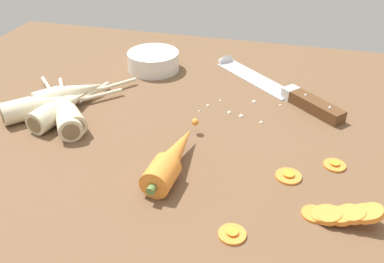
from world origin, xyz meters
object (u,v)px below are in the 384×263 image
at_px(whole_carrot, 172,158).
at_px(parsnip_mid_right, 67,111).
at_px(parsnip_front, 44,105).
at_px(carrot_slice_stray_near, 335,164).
at_px(carrot_slice_stack, 343,214).
at_px(parsnip_outer, 63,108).
at_px(prep_bowl, 153,60).
at_px(parsnip_mid_left, 61,108).
at_px(carrot_slice_stray_mid, 232,233).
at_px(parsnip_back, 70,94).
at_px(chefs_knife, 269,84).
at_px(carrot_slice_stray_far, 289,175).

relative_size(whole_carrot, parsnip_mid_right, 0.95).
height_order(parsnip_front, carrot_slice_stray_near, parsnip_front).
bearing_deg(parsnip_mid_right, carrot_slice_stack, -16.61).
bearing_deg(parsnip_front, whole_carrot, -19.92).
bearing_deg(parsnip_outer, parsnip_front, 178.71).
bearing_deg(carrot_slice_stack, prep_bowl, 135.15).
bearing_deg(parsnip_mid_left, parsnip_outer, 51.58).
bearing_deg(parsnip_mid_left, carrot_slice_stray_mid, -30.41).
bearing_deg(parsnip_mid_left, carrot_slice_stray_near, -2.99).
bearing_deg(parsnip_back, carrot_slice_stack, -22.04).
distance_m(whole_carrot, prep_bowl, 0.36).
xyz_separation_m(chefs_knife, whole_carrot, (-0.11, -0.31, 0.01)).
height_order(whole_carrot, prep_bowl, whole_carrot).
bearing_deg(carrot_slice_stray_mid, parsnip_mid_right, 149.19).
xyz_separation_m(parsnip_mid_left, parsnip_outer, (0.00, 0.00, -0.00)).
height_order(parsnip_front, carrot_slice_stack, parsnip_front).
bearing_deg(parsnip_mid_right, carrot_slice_stray_near, -2.45).
xyz_separation_m(parsnip_front, parsnip_mid_left, (0.04, -0.00, 0.00)).
bearing_deg(parsnip_front, carrot_slice_stack, -15.99).
distance_m(parsnip_outer, carrot_slice_stray_mid, 0.39).
bearing_deg(carrot_slice_stack, parsnip_outer, 162.88).
distance_m(chefs_knife, parsnip_front, 0.43).
relative_size(parsnip_mid_right, carrot_slice_stack, 2.06).
height_order(parsnip_mid_right, carrot_slice_stray_mid, parsnip_mid_right).
bearing_deg(prep_bowl, parsnip_front, -117.96).
distance_m(carrot_slice_stray_mid, prep_bowl, 0.50).
distance_m(parsnip_back, prep_bowl, 0.21).
height_order(parsnip_mid_left, carrot_slice_stray_mid, parsnip_mid_left).
relative_size(carrot_slice_stack, carrot_slice_stray_mid, 2.80).
bearing_deg(chefs_knife, parsnip_back, -155.15).
bearing_deg(parsnip_mid_left, parsnip_back, 102.32).
xyz_separation_m(parsnip_mid_right, carrot_slice_stray_near, (0.45, -0.02, -0.02)).
xyz_separation_m(chefs_knife, carrot_slice_stray_near, (0.12, -0.24, -0.00)).
distance_m(parsnip_mid_right, carrot_slice_stray_near, 0.45).
relative_size(whole_carrot, carrot_slice_stray_far, 5.04).
height_order(whole_carrot, parsnip_mid_left, whole_carrot).
height_order(parsnip_back, carrot_slice_stray_mid, parsnip_back).
distance_m(parsnip_mid_left, prep_bowl, 0.25).
xyz_separation_m(chefs_knife, parsnip_mid_left, (-0.34, -0.22, 0.01)).
height_order(parsnip_front, carrot_slice_stray_mid, parsnip_front).
relative_size(carrot_slice_stray_far, prep_bowl, 0.34).
distance_m(parsnip_outer, carrot_slice_stray_far, 0.40).
xyz_separation_m(parsnip_front, prep_bowl, (0.12, 0.23, 0.00)).
distance_m(carrot_slice_stray_mid, carrot_slice_stray_far, 0.14).
bearing_deg(carrot_slice_stray_near, parsnip_mid_left, 177.01).
relative_size(parsnip_front, carrot_slice_stack, 1.78).
relative_size(carrot_slice_stray_near, carrot_slice_stray_mid, 0.94).
bearing_deg(carrot_slice_stray_far, parsnip_mid_right, 170.69).
relative_size(carrot_slice_stack, carrot_slice_stray_near, 2.97).
bearing_deg(carrot_slice_stack, parsnip_mid_left, 163.30).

